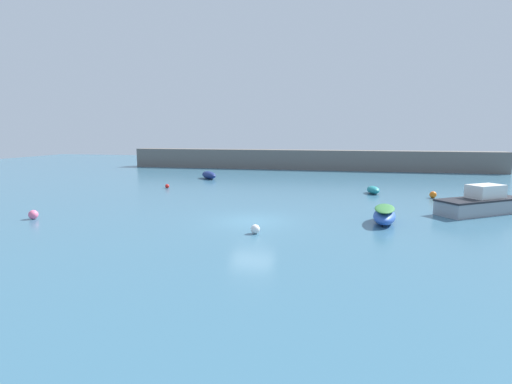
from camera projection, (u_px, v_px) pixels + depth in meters
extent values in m
cube|color=#38667F|center=(252.00, 223.00, 23.41)|extent=(120.00, 120.00, 0.20)
cube|color=#66605B|center=(307.00, 160.00, 55.65)|extent=(50.63, 2.64, 2.70)
cube|color=gray|center=(479.00, 207.00, 25.53)|extent=(5.89, 4.93, 0.87)
cube|color=black|center=(480.00, 199.00, 25.46)|extent=(6.01, 5.03, 0.12)
cube|color=silver|center=(485.00, 192.00, 25.56)|extent=(2.60, 2.38, 0.97)
ellipsoid|color=navy|center=(209.00, 175.00, 44.51)|extent=(2.84, 3.09, 0.83)
ellipsoid|color=teal|center=(373.00, 190.00, 33.80)|extent=(1.33, 2.09, 0.63)
ellipsoid|color=#2D56B7|center=(384.00, 216.00, 22.87)|extent=(1.58, 3.42, 0.80)
ellipsoid|color=#337238|center=(385.00, 208.00, 22.81)|extent=(1.43, 3.08, 0.24)
sphere|color=red|center=(167.00, 186.00, 37.12)|extent=(0.38, 0.38, 0.38)
sphere|color=white|center=(255.00, 229.00, 20.51)|extent=(0.48, 0.48, 0.48)
sphere|color=#EA668C|center=(33.00, 215.00, 23.93)|extent=(0.55, 0.55, 0.55)
sphere|color=orange|center=(433.00, 195.00, 31.55)|extent=(0.54, 0.54, 0.54)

